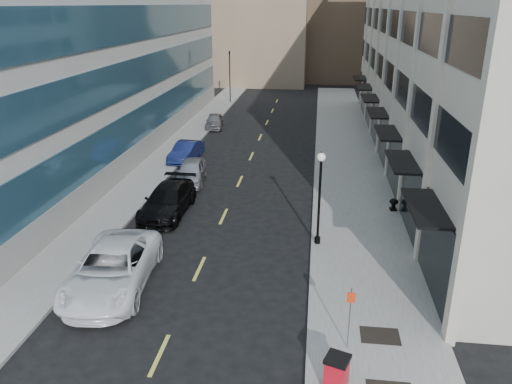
% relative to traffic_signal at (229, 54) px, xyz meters
% --- Properties ---
extents(sidewalk_right, '(5.00, 80.00, 0.15)m').
position_rel_traffic_signal_xyz_m(sidewalk_right, '(13.00, -28.00, -5.64)').
color(sidewalk_right, gray).
rests_on(sidewalk_right, ground).
extents(sidewalk_left, '(3.00, 80.00, 0.15)m').
position_rel_traffic_signal_xyz_m(sidewalk_left, '(-1.00, -28.00, -5.64)').
color(sidewalk_left, gray).
rests_on(sidewalk_left, ground).
extents(building_right, '(15.30, 46.50, 18.25)m').
position_rel_traffic_signal_xyz_m(building_right, '(22.44, -21.01, 3.28)').
color(building_right, beige).
rests_on(building_right, ground).
extents(building_left, '(16.14, 46.00, 20.00)m').
position_rel_traffic_signal_xyz_m(building_left, '(-10.45, -21.00, 4.27)').
color(building_left, beige).
rests_on(building_left, ground).
extents(skyline_tan_far, '(12.00, 14.00, 22.00)m').
position_rel_traffic_signal_xyz_m(skyline_tan_far, '(-8.50, 30.00, 5.28)').
color(skyline_tan_far, '#8A765A').
rests_on(skyline_tan_far, ground).
extents(skyline_stone, '(10.00, 14.00, 20.00)m').
position_rel_traffic_signal_xyz_m(skyline_stone, '(23.50, 18.00, 4.28)').
color(skyline_stone, beige).
rests_on(skyline_stone, ground).
extents(grate_far, '(1.40, 1.00, 0.01)m').
position_rel_traffic_signal_xyz_m(grate_far, '(13.10, -44.20, -5.56)').
color(grate_far, black).
rests_on(grate_far, sidewalk_right).
extents(road_centerline, '(0.15, 68.20, 0.01)m').
position_rel_traffic_signal_xyz_m(road_centerline, '(5.50, -31.00, -5.71)').
color(road_centerline, '#D8CC4C').
rests_on(road_centerline, ground).
extents(traffic_signal, '(0.66, 0.66, 6.98)m').
position_rel_traffic_signal_xyz_m(traffic_signal, '(0.00, 0.00, 0.00)').
color(traffic_signal, black).
rests_on(traffic_signal, ground).
extents(car_white_van, '(3.57, 6.81, 1.83)m').
position_rel_traffic_signal_xyz_m(car_white_van, '(2.28, -42.00, -4.80)').
color(car_white_van, white).
rests_on(car_white_van, ground).
extents(car_black_pickup, '(2.40, 5.66, 1.63)m').
position_rel_traffic_signal_xyz_m(car_black_pickup, '(2.30, -34.00, -4.90)').
color(car_black_pickup, black).
rests_on(car_black_pickup, ground).
extents(car_silver_sedan, '(2.28, 4.67, 1.53)m').
position_rel_traffic_signal_xyz_m(car_silver_sedan, '(2.30, -28.59, -4.95)').
color(car_silver_sedan, '#9C9FA5').
rests_on(car_silver_sedan, ground).
extents(car_blue_sedan, '(2.00, 4.52, 1.44)m').
position_rel_traffic_signal_xyz_m(car_blue_sedan, '(0.70, -23.80, -5.00)').
color(car_blue_sedan, navy).
rests_on(car_blue_sedan, ground).
extents(car_grey_sedan, '(2.05, 4.15, 1.36)m').
position_rel_traffic_signal_xyz_m(car_grey_sedan, '(0.70, -13.00, -5.04)').
color(car_grey_sedan, slate).
rests_on(car_grey_sedan, ground).
extents(trash_bin, '(0.90, 0.90, 1.15)m').
position_rel_traffic_signal_xyz_m(trash_bin, '(11.45, -47.00, -4.95)').
color(trash_bin, red).
rests_on(trash_bin, sidewalk_right).
extents(lamppost, '(0.40, 0.40, 4.75)m').
position_rel_traffic_signal_xyz_m(lamppost, '(10.80, -37.02, -2.78)').
color(lamppost, black).
rests_on(lamppost, sidewalk_right).
extents(sign_post, '(0.28, 0.06, 2.37)m').
position_rel_traffic_signal_xyz_m(sign_post, '(11.90, -45.01, -4.04)').
color(sign_post, slate).
rests_on(sign_post, sidewalk_right).
extents(urn_planter, '(0.50, 0.50, 0.70)m').
position_rel_traffic_signal_xyz_m(urn_planter, '(15.10, -32.24, -5.14)').
color(urn_planter, black).
rests_on(urn_planter, sidewalk_right).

